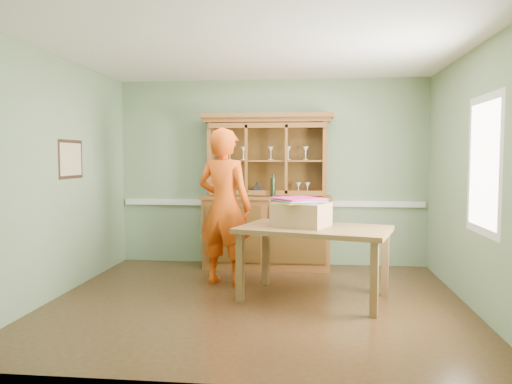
# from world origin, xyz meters

# --- Properties ---
(floor) EXTENTS (4.50, 4.50, 0.00)m
(floor) POSITION_xyz_m (0.00, 0.00, 0.00)
(floor) COLOR #4A2D17
(floor) RESTS_ON ground
(ceiling) EXTENTS (4.50, 4.50, 0.00)m
(ceiling) POSITION_xyz_m (0.00, 0.00, 2.70)
(ceiling) COLOR white
(ceiling) RESTS_ON wall_back
(wall_back) EXTENTS (4.50, 0.00, 4.50)m
(wall_back) POSITION_xyz_m (0.00, 2.00, 1.35)
(wall_back) COLOR gray
(wall_back) RESTS_ON floor
(wall_left) EXTENTS (0.00, 4.00, 4.00)m
(wall_left) POSITION_xyz_m (-2.25, 0.00, 1.35)
(wall_left) COLOR gray
(wall_left) RESTS_ON floor
(wall_right) EXTENTS (0.00, 4.00, 4.00)m
(wall_right) POSITION_xyz_m (2.25, 0.00, 1.35)
(wall_right) COLOR gray
(wall_right) RESTS_ON floor
(wall_front) EXTENTS (4.50, 0.00, 4.50)m
(wall_front) POSITION_xyz_m (0.00, -2.00, 1.35)
(wall_front) COLOR gray
(wall_front) RESTS_ON floor
(chair_rail) EXTENTS (4.41, 0.05, 0.08)m
(chair_rail) POSITION_xyz_m (0.00, 1.98, 0.90)
(chair_rail) COLOR white
(chair_rail) RESTS_ON wall_back
(framed_map) EXTENTS (0.03, 0.60, 0.46)m
(framed_map) POSITION_xyz_m (-2.23, 0.30, 1.55)
(framed_map) COLOR #342115
(framed_map) RESTS_ON wall_left
(window_panel) EXTENTS (0.03, 0.96, 1.36)m
(window_panel) POSITION_xyz_m (2.23, -0.30, 1.50)
(window_panel) COLOR white
(window_panel) RESTS_ON wall_right
(china_hutch) EXTENTS (1.86, 0.61, 2.18)m
(china_hutch) POSITION_xyz_m (-0.04, 1.75, 0.77)
(china_hutch) COLOR brown
(china_hutch) RESTS_ON floor
(dining_table) EXTENTS (1.81, 1.37, 0.81)m
(dining_table) POSITION_xyz_m (0.62, 0.18, 0.71)
(dining_table) COLOR brown
(dining_table) RESTS_ON floor
(cardboard_box) EXTENTS (0.70, 0.64, 0.26)m
(cardboard_box) POSITION_xyz_m (0.48, 0.23, 0.94)
(cardboard_box) COLOR tan
(cardboard_box) RESTS_ON dining_table
(kite_stack) EXTENTS (0.65, 0.65, 0.05)m
(kite_stack) POSITION_xyz_m (0.45, 0.26, 1.10)
(kite_stack) COLOR yellow
(kite_stack) RESTS_ON cardboard_box
(person) EXTENTS (0.81, 0.66, 1.93)m
(person) POSITION_xyz_m (-0.48, 0.72, 0.96)
(person) COLOR #E64E0E
(person) RESTS_ON floor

